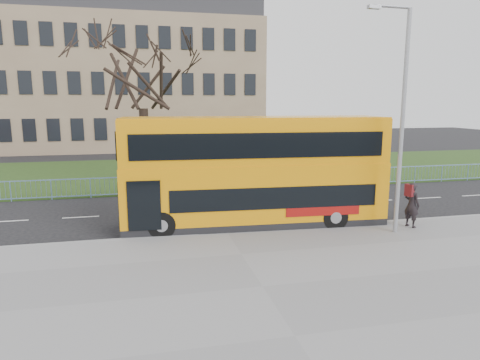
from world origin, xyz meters
The scene contains 10 objects.
ground centered at (0.00, 0.00, 0.00)m, with size 120.00×120.00×0.00m, color black.
pavement centered at (0.00, -6.75, 0.06)m, with size 80.00×10.50×0.12m, color slate.
kerb centered at (0.00, -1.55, 0.07)m, with size 80.00×0.20×0.14m, color gray.
grass_verge centered at (0.00, 14.30, 0.04)m, with size 80.00×15.40×0.08m, color #223814.
guard_railing centered at (0.00, 6.60, 0.55)m, with size 40.00×0.12×1.10m, color #6E95C4, non-canonical shape.
bare_tree centered at (-3.00, 10.00, 5.68)m, with size 7.83×7.83×11.19m, color black, non-canonical shape.
civic_building centered at (-5.00, 35.00, 7.00)m, with size 30.00×15.00×14.00m, color #866C55.
yellow_bus centered at (1.39, -0.51, 2.42)m, with size 10.91×3.17×4.52m.
pedestrian centered at (7.50, -2.51, 1.04)m, with size 0.67×0.44×1.85m, color black.
street_lamp centered at (6.39, -3.01, 4.75)m, with size 1.79×0.26×8.44m.
Camera 1 is at (-3.07, -17.49, 5.17)m, focal length 32.00 mm.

